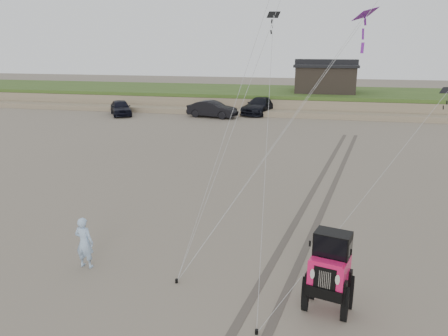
{
  "coord_description": "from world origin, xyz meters",
  "views": [
    {
      "loc": [
        1.97,
        -10.64,
        6.58
      ],
      "look_at": [
        -1.14,
        3.0,
        2.6
      ],
      "focal_mm": 35.0,
      "sensor_mm": 36.0,
      "label": 1
    }
  ],
  "objects_px": {
    "cabin": "(325,77)",
    "truck_b": "(212,109)",
    "truck_c": "(261,106)",
    "man": "(84,242)",
    "jeep": "(329,281)",
    "truck_a": "(121,108)"
  },
  "relations": [
    {
      "from": "jeep",
      "to": "truck_a",
      "type": "bearing_deg",
      "value": 138.71
    },
    {
      "from": "truck_c",
      "to": "truck_b",
      "type": "bearing_deg",
      "value": -127.22
    },
    {
      "from": "jeep",
      "to": "man",
      "type": "distance_m",
      "value": 7.23
    },
    {
      "from": "truck_b",
      "to": "jeep",
      "type": "relative_size",
      "value": 1.03
    },
    {
      "from": "truck_a",
      "to": "jeep",
      "type": "height_order",
      "value": "jeep"
    },
    {
      "from": "cabin",
      "to": "jeep",
      "type": "relative_size",
      "value": 1.42
    },
    {
      "from": "truck_a",
      "to": "truck_b",
      "type": "bearing_deg",
      "value": -27.59
    },
    {
      "from": "cabin",
      "to": "truck_c",
      "type": "xyz_separation_m",
      "value": [
        -6.01,
        -5.37,
        -2.43
      ]
    },
    {
      "from": "cabin",
      "to": "jeep",
      "type": "xyz_separation_m",
      "value": [
        0.37,
        -37.51,
        -2.4
      ]
    },
    {
      "from": "cabin",
      "to": "truck_a",
      "type": "relative_size",
      "value": 1.5
    },
    {
      "from": "man",
      "to": "truck_a",
      "type": "bearing_deg",
      "value": -63.1
    },
    {
      "from": "truck_b",
      "to": "jeep",
      "type": "distance_m",
      "value": 30.9
    },
    {
      "from": "truck_b",
      "to": "truck_c",
      "type": "xyz_separation_m",
      "value": [
        4.08,
        3.07,
        0.04
      ]
    },
    {
      "from": "truck_b",
      "to": "truck_c",
      "type": "bearing_deg",
      "value": -42.3
    },
    {
      "from": "jeep",
      "to": "cabin",
      "type": "bearing_deg",
      "value": 105.01
    },
    {
      "from": "cabin",
      "to": "truck_b",
      "type": "bearing_deg",
      "value": -140.08
    },
    {
      "from": "truck_c",
      "to": "man",
      "type": "xyz_separation_m",
      "value": [
        -0.82,
        -31.45,
        -0.0
      ]
    },
    {
      "from": "truck_a",
      "to": "cabin",
      "type": "bearing_deg",
      "value": -6.37
    },
    {
      "from": "jeep",
      "to": "man",
      "type": "relative_size",
      "value": 2.8
    },
    {
      "from": "man",
      "to": "truck_b",
      "type": "bearing_deg",
      "value": -80.21
    },
    {
      "from": "cabin",
      "to": "truck_c",
      "type": "relative_size",
      "value": 1.15
    },
    {
      "from": "truck_b",
      "to": "man",
      "type": "distance_m",
      "value": 28.57
    }
  ]
}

